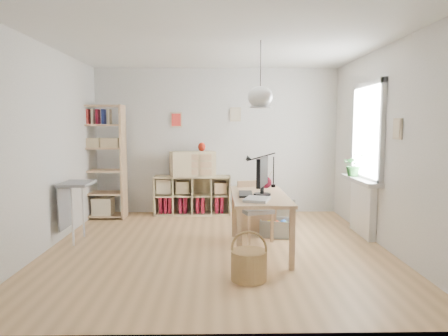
{
  "coord_description": "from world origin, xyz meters",
  "views": [
    {
      "loc": [
        -0.01,
        -5.24,
        1.63
      ],
      "look_at": [
        0.1,
        0.3,
        1.05
      ],
      "focal_mm": 32.0,
      "sensor_mm": 36.0,
      "label": 1
    }
  ],
  "objects_px": {
    "monitor": "(262,174)",
    "cube_shelf": "(191,198)",
    "chair": "(254,206)",
    "tall_bookshelf": "(101,157)",
    "storage_chest": "(278,224)",
    "desk": "(259,202)",
    "drawer_chest": "(193,164)"
  },
  "relations": [
    {
      "from": "monitor",
      "to": "cube_shelf",
      "type": "bearing_deg",
      "value": 131.85
    },
    {
      "from": "chair",
      "to": "monitor",
      "type": "xyz_separation_m",
      "value": [
        0.05,
        -0.59,
        0.54
      ]
    },
    {
      "from": "cube_shelf",
      "to": "monitor",
      "type": "height_order",
      "value": "monitor"
    },
    {
      "from": "tall_bookshelf",
      "to": "chair",
      "type": "xyz_separation_m",
      "value": [
        2.57,
        -1.4,
        -0.61
      ]
    },
    {
      "from": "chair",
      "to": "storage_chest",
      "type": "height_order",
      "value": "chair"
    },
    {
      "from": "chair",
      "to": "storage_chest",
      "type": "xyz_separation_m",
      "value": [
        0.39,
        0.2,
        -0.31
      ]
    },
    {
      "from": "desk",
      "to": "drawer_chest",
      "type": "height_order",
      "value": "drawer_chest"
    },
    {
      "from": "storage_chest",
      "to": "drawer_chest",
      "type": "distance_m",
      "value": 2.13
    },
    {
      "from": "chair",
      "to": "monitor",
      "type": "height_order",
      "value": "monitor"
    },
    {
      "from": "tall_bookshelf",
      "to": "monitor",
      "type": "xyz_separation_m",
      "value": [
        2.62,
        -1.99,
        -0.07
      ]
    },
    {
      "from": "desk",
      "to": "monitor",
      "type": "bearing_deg",
      "value": -48.84
    },
    {
      "from": "drawer_chest",
      "to": "desk",
      "type": "bearing_deg",
      "value": -81.83
    },
    {
      "from": "desk",
      "to": "chair",
      "type": "distance_m",
      "value": 0.58
    },
    {
      "from": "monitor",
      "to": "drawer_chest",
      "type": "xyz_separation_m",
      "value": [
        -1.03,
        2.23,
        -0.08
      ]
    },
    {
      "from": "cube_shelf",
      "to": "drawer_chest",
      "type": "xyz_separation_m",
      "value": [
        0.03,
        -0.04,
        0.65
      ]
    },
    {
      "from": "tall_bookshelf",
      "to": "storage_chest",
      "type": "xyz_separation_m",
      "value": [
        2.96,
        -1.2,
        -0.92
      ]
    },
    {
      "from": "cube_shelf",
      "to": "drawer_chest",
      "type": "relative_size",
      "value": 1.77
    },
    {
      "from": "chair",
      "to": "drawer_chest",
      "type": "distance_m",
      "value": 1.96
    },
    {
      "from": "cube_shelf",
      "to": "storage_chest",
      "type": "relative_size",
      "value": 2.12
    },
    {
      "from": "storage_chest",
      "to": "desk",
      "type": "bearing_deg",
      "value": -102.56
    },
    {
      "from": "cube_shelf",
      "to": "drawer_chest",
      "type": "bearing_deg",
      "value": -55.34
    },
    {
      "from": "cube_shelf",
      "to": "monitor",
      "type": "xyz_separation_m",
      "value": [
        1.05,
        -2.27,
        0.72
      ]
    },
    {
      "from": "chair",
      "to": "storage_chest",
      "type": "bearing_deg",
      "value": 9.27
    },
    {
      "from": "desk",
      "to": "drawer_chest",
      "type": "bearing_deg",
      "value": 114.4
    },
    {
      "from": "desk",
      "to": "tall_bookshelf",
      "type": "height_order",
      "value": "tall_bookshelf"
    },
    {
      "from": "storage_chest",
      "to": "drawer_chest",
      "type": "relative_size",
      "value": 0.83
    },
    {
      "from": "chair",
      "to": "cube_shelf",
      "type": "bearing_deg",
      "value": 102.71
    },
    {
      "from": "chair",
      "to": "desk",
      "type": "bearing_deg",
      "value": -106.63
    },
    {
      "from": "tall_bookshelf",
      "to": "desk",
      "type": "bearing_deg",
      "value": -37.01
    },
    {
      "from": "desk",
      "to": "storage_chest",
      "type": "distance_m",
      "value": 0.97
    },
    {
      "from": "cube_shelf",
      "to": "tall_bookshelf",
      "type": "distance_m",
      "value": 1.77
    },
    {
      "from": "tall_bookshelf",
      "to": "drawer_chest",
      "type": "height_order",
      "value": "tall_bookshelf"
    }
  ]
}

